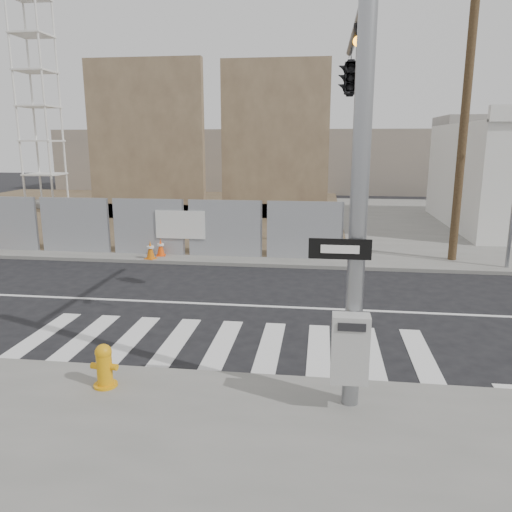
# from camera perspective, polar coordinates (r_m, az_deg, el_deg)

# --- Properties ---
(ground) EXTENTS (100.00, 100.00, 0.00)m
(ground) POSITION_cam_1_polar(r_m,az_deg,el_deg) (12.90, -1.66, -5.67)
(ground) COLOR black
(ground) RESTS_ON ground
(sidewalk_far) EXTENTS (50.00, 20.00, 0.12)m
(sidewalk_far) POSITION_cam_1_polar(r_m,az_deg,el_deg) (26.45, 3.19, 4.16)
(sidewalk_far) COLOR slate
(sidewalk_far) RESTS_ON ground
(signal_pole) EXTENTS (0.96, 5.87, 7.00)m
(signal_pole) POSITION_cam_1_polar(r_m,az_deg,el_deg) (10.04, 10.97, 16.49)
(signal_pole) COLOR gray
(signal_pole) RESTS_ON sidewalk_near
(chain_link_fence) EXTENTS (24.60, 0.04, 2.00)m
(chain_link_fence) POSITION_cam_1_polar(r_m,az_deg,el_deg) (21.06, -27.26, 3.36)
(chain_link_fence) COLOR gray
(chain_link_fence) RESTS_ON sidewalk_far
(concrete_wall_left) EXTENTS (6.00, 1.30, 8.00)m
(concrete_wall_left) POSITION_cam_1_polar(r_m,az_deg,el_deg) (26.70, -12.32, 11.13)
(concrete_wall_left) COLOR brown
(concrete_wall_left) RESTS_ON sidewalk_far
(concrete_wall_right) EXTENTS (5.50, 1.30, 8.00)m
(concrete_wall_right) POSITION_cam_1_polar(r_m,az_deg,el_deg) (26.27, 2.19, 11.39)
(concrete_wall_right) COLOR brown
(concrete_wall_right) RESTS_ON sidewalk_far
(crane_tower) EXTENTS (2.60, 2.60, 18.15)m
(crane_tower) POSITION_cam_1_polar(r_m,az_deg,el_deg) (34.00, -24.06, 20.25)
(crane_tower) COLOR slate
(crane_tower) RESTS_ON sidewalk_far
(utility_pole_right) EXTENTS (1.60, 0.28, 10.00)m
(utility_pole_right) POSITION_cam_1_polar(r_m,az_deg,el_deg) (18.16, 22.84, 15.44)
(utility_pole_right) COLOR #4F3D25
(utility_pole_right) RESTS_ON sidewalk_far
(fire_hydrant) EXTENTS (0.47, 0.45, 0.75)m
(fire_hydrant) POSITION_cam_1_polar(r_m,az_deg,el_deg) (8.86, -16.95, -11.89)
(fire_hydrant) COLOR orange
(fire_hydrant) RESTS_ON sidewalk_near
(traffic_cone_c) EXTENTS (0.43, 0.43, 0.65)m
(traffic_cone_c) POSITION_cam_1_polar(r_m,az_deg,el_deg) (17.69, -11.97, 0.68)
(traffic_cone_c) COLOR #D7650B
(traffic_cone_c) RESTS_ON sidewalk_far
(traffic_cone_d) EXTENTS (0.38, 0.38, 0.62)m
(traffic_cone_d) POSITION_cam_1_polar(r_m,az_deg,el_deg) (18.10, -10.84, 0.98)
(traffic_cone_d) COLOR #EE4C0C
(traffic_cone_d) RESTS_ON sidewalk_far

